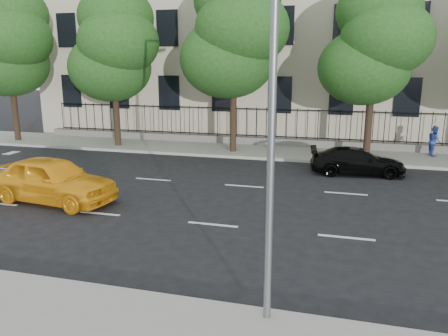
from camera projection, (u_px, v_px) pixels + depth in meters
name	position (u px, v px, depth m)	size (l,w,h in m)	color
ground	(185.00, 258.00, 11.19)	(120.00, 120.00, 0.00)	black
far_sidewalk	(271.00, 152.00, 24.32)	(60.00, 4.00, 0.15)	gray
lane_markings	(231.00, 203.00, 15.65)	(49.60, 4.62, 0.01)	silver
masonry_building	(295.00, 2.00, 30.62)	(34.60, 12.11, 18.50)	beige
iron_fence	(276.00, 137.00, 25.78)	(30.00, 0.50, 2.20)	slate
street_light	(278.00, 48.00, 7.69)	(0.25, 3.32, 8.05)	slate
tree_a	(10.00, 42.00, 26.32)	(5.71, 5.31, 9.39)	#382619
tree_b	(115.00, 45.00, 24.63)	(5.53, 5.12, 8.97)	#382619
tree_c	(235.00, 33.00, 22.73)	(5.89, 5.50, 9.80)	#382619
tree_d	(375.00, 43.00, 21.10)	(5.34, 4.94, 8.84)	#382619
yellow_taxi	(52.00, 180.00, 15.61)	(1.93, 4.81, 1.64)	#FFAC17
black_sedan	(357.00, 161.00, 19.53)	(1.69, 4.16, 1.21)	black
pedestrian_far	(434.00, 141.00, 22.69)	(0.76, 0.59, 1.57)	#2A4196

